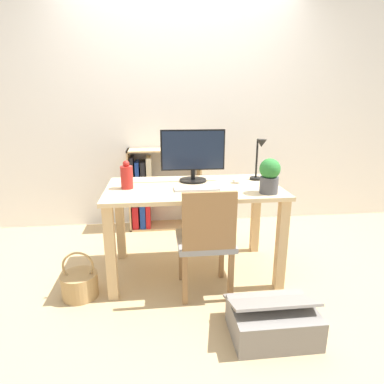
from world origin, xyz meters
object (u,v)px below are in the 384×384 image
at_px(desk_lamp, 259,156).
at_px(storage_box, 272,320).
at_px(vase, 127,176).
at_px(chair, 206,239).
at_px(basket, 80,284).
at_px(keyboard, 197,188).
at_px(bookshelf, 152,191).
at_px(potted_plant, 270,175).
at_px(monitor, 193,153).

distance_m(desk_lamp, storage_box, 1.26).
height_order(vase, chair, vase).
bearing_deg(chair, basket, 172.03).
distance_m(keyboard, chair, 0.40).
bearing_deg(bookshelf, vase, -99.30).
bearing_deg(keyboard, chair, -81.64).
bearing_deg(potted_plant, bookshelf, 123.98).
height_order(vase, storage_box, vase).
distance_m(potted_plant, bookshelf, 1.60).
bearing_deg(desk_lamp, potted_plant, -95.23).
height_order(monitor, keyboard, monitor).
xyz_separation_m(keyboard, vase, (-0.52, 0.09, 0.09)).
xyz_separation_m(desk_lamp, bookshelf, (-0.89, 0.92, -0.52)).
xyz_separation_m(keyboard, bookshelf, (-0.35, 1.12, -0.32)).
relative_size(monitor, basket, 1.48).
distance_m(monitor, chair, 0.74).
xyz_separation_m(vase, potted_plant, (1.03, -0.25, 0.04)).
bearing_deg(monitor, chair, -86.09).
distance_m(keyboard, potted_plant, 0.54).
height_order(keyboard, chair, chair).
distance_m(monitor, vase, 0.57).
height_order(desk_lamp, basket, desk_lamp).
bearing_deg(vase, bookshelf, 80.70).
height_order(desk_lamp, storage_box, desk_lamp).
height_order(potted_plant, bookshelf, potted_plant).
relative_size(monitor, desk_lamp, 1.50).
height_order(potted_plant, storage_box, potted_plant).
relative_size(monitor, chair, 0.64).
bearing_deg(desk_lamp, bookshelf, 134.16).
xyz_separation_m(potted_plant, storage_box, (-0.13, -0.57, -0.76)).
bearing_deg(monitor, keyboard, -90.54).
height_order(monitor, storage_box, monitor).
distance_m(monitor, basket, 1.31).
relative_size(desk_lamp, potted_plant, 1.38).
xyz_separation_m(desk_lamp, storage_box, (-0.16, -0.93, -0.84)).
distance_m(desk_lamp, basket, 1.69).
height_order(chair, storage_box, chair).
bearing_deg(desk_lamp, vase, -174.04).
xyz_separation_m(bookshelf, basket, (-0.52, -1.30, -0.33)).
relative_size(bookshelf, storage_box, 1.72).
xyz_separation_m(chair, storage_box, (0.34, -0.47, -0.34)).
relative_size(monitor, keyboard, 1.55).
relative_size(vase, basket, 0.61).
bearing_deg(keyboard, monitor, 89.46).
bearing_deg(potted_plant, monitor, 140.38).
distance_m(vase, basket, 0.86).
bearing_deg(bookshelf, keyboard, -72.48).
bearing_deg(monitor, potted_plant, -39.62).
relative_size(vase, chair, 0.26).
xyz_separation_m(desk_lamp, potted_plant, (-0.03, -0.36, -0.08)).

